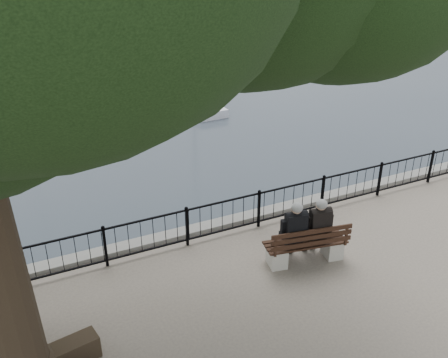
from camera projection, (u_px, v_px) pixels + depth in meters
harbor at (216, 242)px, 13.35m from camera, size 260.00×260.00×1.20m
railing at (224, 216)px, 12.48m from camera, size 22.06×0.06×1.00m
bench at (306, 248)px, 11.56m from camera, size 2.01×0.92×1.02m
person_left at (292, 234)px, 11.41m from camera, size 0.54×0.86×1.62m
person_right at (316, 230)px, 11.55m from camera, size 0.54×0.86×1.62m
sailboat_b at (18, 80)px, 28.60m from camera, size 3.00×5.80×12.48m
sailboat_c at (191, 99)px, 25.46m from camera, size 1.72×5.35×11.30m
sailboat_d at (192, 49)px, 36.64m from camera, size 2.04×5.59×9.72m
sailboat_f at (67, 43)px, 38.43m from camera, size 3.19×5.81×11.89m
sailboat_g at (125, 25)px, 46.02m from camera, size 3.47×6.29×10.57m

